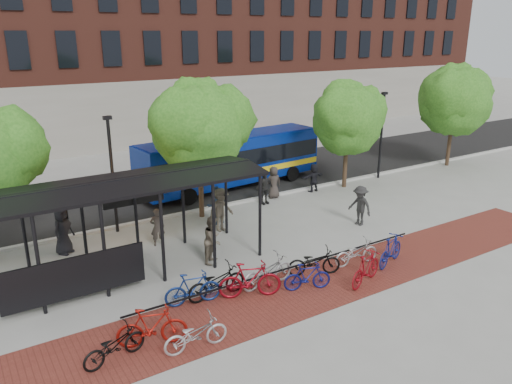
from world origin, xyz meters
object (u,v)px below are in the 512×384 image
pedestrian_6 (274,182)px  bike_0 (114,346)px  bike_4 (216,282)px  pedestrian_1 (157,227)px  pedestrian_5 (314,178)px  tree_b (200,124)px  bike_10 (356,252)px  pedestrian_9 (360,206)px  pedestrian_8 (213,240)px  bike_1 (152,327)px  bike_8 (314,262)px  bike_7 (307,277)px  pedestrian_2 (215,205)px  lamp_post_right (382,133)px  bus_shelter (114,196)px  tree_d (455,97)px  bike_9 (366,268)px  pedestrian_0 (63,230)px  bike_6 (267,271)px  lamp_post_left (112,172)px  bike_11 (391,250)px  bike_2 (196,334)px  bus (232,158)px  pedestrian_3 (221,210)px  tree_c (349,116)px  bike_3 (193,289)px  pedestrian_4 (264,188)px

pedestrian_6 → bike_0: bearing=45.6°
bike_4 → pedestrian_1: pedestrian_1 is taller
pedestrian_5 → tree_b: bearing=-0.8°
tree_b → bike_10: 9.13m
pedestrian_9 → pedestrian_8: bearing=-99.1°
tree_b → bike_1: 11.10m
bike_8 → pedestrian_5: pedestrian_5 is taller
bike_7 → pedestrian_2: size_ratio=0.93×
lamp_post_right → bike_4: size_ratio=2.43×
bus_shelter → bike_7: (5.01, -4.56, -2.50)m
bike_7 → pedestrian_9: size_ratio=0.89×
tree_d → bike_8: (-17.34, -7.64, -3.96)m
bike_9 → pedestrian_0: bearing=26.6°
bike_10 → bike_9: bearing=157.0°
bus_shelter → bike_6: 5.91m
tree_b → bike_4: (-3.07, -7.18, -3.91)m
tree_d → pedestrian_1: 21.55m
lamp_post_left → pedestrian_2: bearing=-19.5°
bike_11 → bike_8: bearing=53.8°
bike_4 → bike_6: 1.86m
bike_6 → bike_10: 3.80m
bike_2 → pedestrian_8: size_ratio=1.01×
pedestrian_1 → bike_0: bearing=76.4°
bus_shelter → bus: bearing=39.4°
bike_9 → pedestrian_3: (-1.94, 7.00, 0.40)m
tree_d → bike_10: size_ratio=3.51×
tree_c → bike_3: tree_c is taller
bike_7 → bike_10: size_ratio=0.88×
pedestrian_2 → pedestrian_9: (5.49, -3.64, 0.03)m
pedestrian_6 → bike_3: bearing=49.2°
pedestrian_4 → pedestrian_8: pedestrian_8 is taller
lamp_post_left → bike_9: (5.87, -9.38, -2.16)m
lamp_post_right → bike_3: lamp_post_right is taller
bike_1 → bike_10: bearing=-65.2°
bike_3 → bike_9: (5.70, -1.96, 0.03)m
tree_b → bike_2: 11.33m
bike_7 → bike_11: size_ratio=0.86×
lamp_post_right → pedestrian_4: 8.69m
bike_1 → bike_2: bearing=-111.0°
bike_3 → pedestrian_3: size_ratio=0.94×
bike_8 → pedestrian_1: size_ratio=1.21×
bike_4 → bike_11: size_ratio=1.10×
bike_11 → pedestrian_3: size_ratio=0.97×
lamp_post_left → pedestrian_1: bearing=-68.0°
bike_11 → pedestrian_4: bearing=-18.5°
bike_6 → pedestrian_8: pedestrian_8 is taller
bus_shelter → bike_10: (7.78, -3.99, -2.51)m
tree_b → pedestrian_0: size_ratio=3.32×
bike_0 → pedestrian_8: pedestrian_8 is taller
pedestrian_9 → pedestrian_0: bearing=-116.6°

